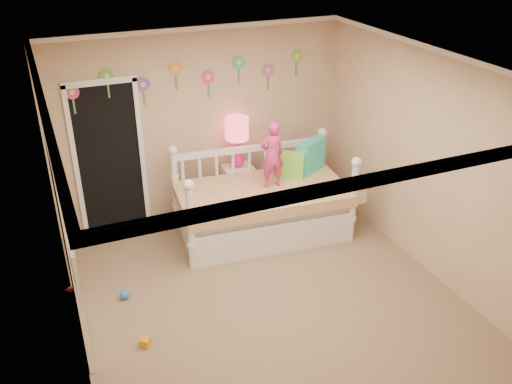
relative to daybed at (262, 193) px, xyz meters
name	(u,v)px	position (x,y,z in m)	size (l,w,h in m)	color
floor	(269,300)	(-0.50, -1.35, -0.60)	(4.00, 4.50, 0.01)	#7F684C
ceiling	(272,69)	(-0.50, -1.35, 2.00)	(4.00, 4.50, 0.01)	white
back_wall	(201,125)	(-0.50, 0.90, 0.70)	(4.00, 0.01, 2.60)	tan
left_wall	(63,238)	(-2.50, -1.35, 0.70)	(0.01, 4.50, 2.60)	tan
right_wall	(431,165)	(1.50, -1.35, 0.70)	(0.01, 4.50, 2.60)	tan
crown_molding	(272,72)	(-0.50, -1.35, 1.97)	(4.00, 4.50, 0.06)	white
daybed	(262,193)	(0.00, 0.00, 0.00)	(2.21, 1.19, 1.20)	white
pillow_turquoise	(311,156)	(0.83, 0.23, 0.29)	(0.44, 0.15, 0.44)	#26C2B6
pillow_lime	(290,165)	(0.47, 0.16, 0.24)	(0.37, 0.14, 0.35)	#79E245
child	(272,155)	(0.14, 0.01, 0.51)	(0.32, 0.21, 0.88)	#E0337D
nightstand	(238,188)	(-0.06, 0.72, -0.26)	(0.41, 0.31, 0.68)	white
table_lamp	(237,135)	(-0.06, 0.72, 0.56)	(0.32, 0.32, 0.71)	#DC1D8D
closet_doorway	(109,158)	(-1.75, 0.88, 0.43)	(0.90, 0.04, 2.07)	black
flower_decals	(192,79)	(-0.59, 0.89, 1.34)	(3.40, 0.02, 0.50)	#B2668C
mirror_closet	(68,244)	(-2.46, -1.05, 0.45)	(0.07, 1.30, 2.10)	white
wall_picture	(75,269)	(-2.47, -2.25, 0.95)	(0.05, 0.34, 0.42)	white
hanging_bag	(358,189)	(1.05, -0.60, 0.13)	(0.20, 0.16, 0.36)	beige
toy_scatter	(104,319)	(-2.25, -1.03, -0.55)	(0.80, 1.30, 0.11)	#996666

